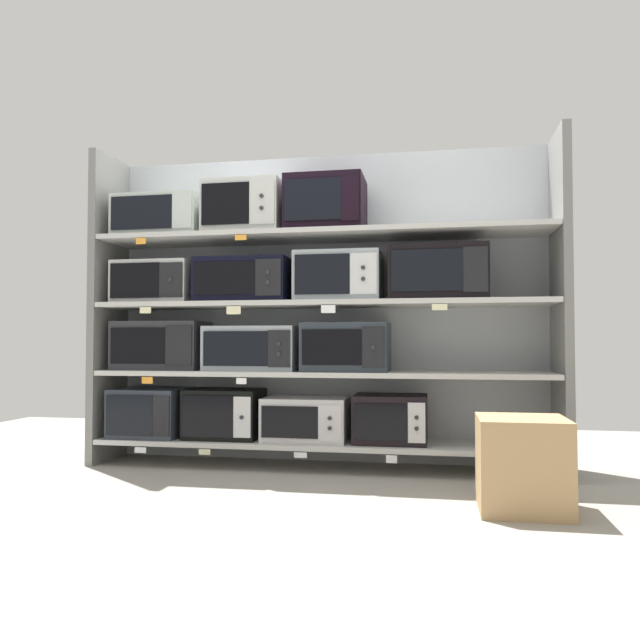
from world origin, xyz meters
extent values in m
cube|color=gray|center=(0.00, -1.00, -0.01)|extent=(6.76, 6.00, 0.02)
cube|color=#9EA3A8|center=(0.00, 0.24, 0.99)|extent=(2.96, 0.04, 1.98)
cube|color=slate|center=(-1.41, 0.00, 0.99)|extent=(0.05, 0.45, 1.98)
cube|color=slate|center=(1.41, 0.00, 0.99)|extent=(0.05, 0.45, 1.98)
cube|color=beige|center=(0.00, 0.00, 0.15)|extent=(2.76, 0.45, 0.03)
cube|color=#262C36|center=(-1.10, 0.00, 0.32)|extent=(0.44, 0.40, 0.30)
cube|color=black|center=(-1.15, -0.21, 0.32)|extent=(0.31, 0.01, 0.25)
cube|color=black|center=(-0.95, -0.20, 0.32)|extent=(0.11, 0.01, 0.24)
cube|color=black|center=(-0.61, 0.00, 0.32)|extent=(0.46, 0.33, 0.31)
cube|color=black|center=(-0.66, -0.17, 0.32)|extent=(0.33, 0.01, 0.25)
cube|color=silver|center=(-0.44, -0.17, 0.32)|extent=(0.11, 0.01, 0.24)
cylinder|color=#262628|center=(-0.44, -0.18, 0.32)|extent=(0.02, 0.01, 0.02)
cube|color=#BDB9BD|center=(-0.08, 0.00, 0.30)|extent=(0.51, 0.35, 0.26)
cube|color=black|center=(-0.15, -0.18, 0.30)|extent=(0.34, 0.01, 0.19)
cube|color=#BDB9BD|center=(0.09, -0.18, 0.30)|extent=(0.14, 0.01, 0.21)
cylinder|color=#262628|center=(0.09, -0.19, 0.27)|extent=(0.02, 0.01, 0.02)
cylinder|color=#262628|center=(0.09, -0.19, 0.32)|extent=(0.02, 0.01, 0.02)
cube|color=black|center=(0.43, 0.00, 0.31)|extent=(0.43, 0.32, 0.29)
cube|color=black|center=(0.39, -0.17, 0.31)|extent=(0.31, 0.01, 0.21)
cube|color=silver|center=(0.59, -0.17, 0.31)|extent=(0.10, 0.01, 0.23)
cylinder|color=#262628|center=(0.59, -0.18, 0.27)|extent=(0.02, 0.01, 0.02)
cylinder|color=#262628|center=(0.59, -0.18, 0.34)|extent=(0.02, 0.01, 0.02)
cube|color=white|center=(-1.07, -0.23, 0.11)|extent=(0.07, 0.00, 0.03)
cube|color=beige|center=(-0.66, -0.23, 0.11)|extent=(0.07, 0.00, 0.03)
cube|color=white|center=(-0.07, -0.23, 0.11)|extent=(0.08, 0.00, 0.03)
cube|color=white|center=(0.45, -0.23, 0.11)|extent=(0.06, 0.00, 0.04)
cube|color=beige|center=(0.00, 0.00, 0.57)|extent=(2.76, 0.45, 0.03)
cube|color=#2B2B30|center=(-1.04, 0.00, 0.74)|extent=(0.57, 0.32, 0.31)
cube|color=black|center=(-1.12, -0.17, 0.74)|extent=(0.36, 0.01, 0.22)
cube|color=black|center=(-0.85, -0.17, 0.74)|extent=(0.17, 0.01, 0.25)
cube|color=#97A0A8|center=(-0.42, 0.00, 0.73)|extent=(0.57, 0.34, 0.28)
cube|color=black|center=(-0.48, -0.18, 0.73)|extent=(0.40, 0.01, 0.21)
cube|color=black|center=(-0.21, -0.18, 0.73)|extent=(0.13, 0.01, 0.22)
cylinder|color=#262628|center=(-0.21, -0.18, 0.70)|extent=(0.02, 0.01, 0.02)
cylinder|color=#262628|center=(-0.21, -0.18, 0.76)|extent=(0.02, 0.01, 0.02)
cube|color=#272F37|center=(0.17, 0.00, 0.74)|extent=(0.51, 0.39, 0.29)
cube|color=black|center=(0.11, -0.20, 0.74)|extent=(0.35, 0.01, 0.21)
cube|color=black|center=(0.35, -0.20, 0.74)|extent=(0.13, 0.01, 0.24)
cylinder|color=#262628|center=(0.35, -0.21, 0.74)|extent=(0.02, 0.01, 0.02)
cube|color=orange|center=(-1.02, -0.23, 0.53)|extent=(0.07, 0.00, 0.04)
cube|color=white|center=(-0.43, -0.23, 0.54)|extent=(0.06, 0.00, 0.04)
cube|color=beige|center=(0.00, 0.00, 1.00)|extent=(2.76, 0.45, 0.03)
cube|color=#B8B7B8|center=(-1.07, 0.00, 1.15)|extent=(0.51, 0.34, 0.27)
cube|color=black|center=(-1.14, -0.18, 1.15)|extent=(0.33, 0.01, 0.22)
cube|color=black|center=(-0.90, -0.18, 1.15)|extent=(0.15, 0.01, 0.22)
cylinder|color=#262628|center=(-0.90, -0.19, 1.15)|extent=(0.02, 0.01, 0.02)
cube|color=black|center=(-0.48, 0.00, 1.15)|extent=(0.58, 0.38, 0.27)
cube|color=black|center=(-0.55, -0.20, 1.15)|extent=(0.39, 0.01, 0.20)
cube|color=black|center=(-0.28, -0.20, 1.15)|extent=(0.16, 0.01, 0.22)
cylinder|color=#262628|center=(-0.28, -0.21, 1.12)|extent=(0.02, 0.01, 0.02)
cylinder|color=#262628|center=(-0.28, -0.21, 1.18)|extent=(0.02, 0.01, 0.02)
cube|color=#97A3A7|center=(0.12, 0.00, 1.16)|extent=(0.51, 0.37, 0.30)
cube|color=black|center=(0.05, -0.19, 1.16)|extent=(0.33, 0.01, 0.24)
cube|color=silver|center=(0.29, -0.19, 1.16)|extent=(0.16, 0.01, 0.24)
cylinder|color=#262628|center=(0.29, -0.20, 1.13)|extent=(0.02, 0.01, 0.02)
cylinder|color=#262628|center=(0.29, -0.20, 1.20)|extent=(0.02, 0.01, 0.02)
cube|color=black|center=(0.71, 0.00, 1.17)|extent=(0.57, 0.39, 0.32)
cube|color=black|center=(0.65, -0.20, 1.17)|extent=(0.40, 0.01, 0.24)
cube|color=black|center=(0.92, -0.20, 1.17)|extent=(0.13, 0.01, 0.25)
cube|color=beige|center=(-1.04, -0.23, 0.96)|extent=(0.07, 0.00, 0.04)
cube|color=beige|center=(-0.48, -0.23, 0.95)|extent=(0.09, 0.00, 0.05)
cube|color=white|center=(0.09, -0.23, 0.96)|extent=(0.08, 0.00, 0.05)
cube|color=beige|center=(0.72, -0.23, 0.96)|extent=(0.09, 0.00, 0.04)
cube|color=beige|center=(0.00, 0.00, 1.42)|extent=(2.76, 0.45, 0.03)
cube|color=#B4BFB6|center=(-1.04, 0.00, 1.57)|extent=(0.57, 0.35, 0.26)
cube|color=black|center=(-1.10, -0.18, 1.57)|extent=(0.41, 0.01, 0.21)
cube|color=#B4BFB6|center=(-0.83, -0.18, 1.57)|extent=(0.13, 0.01, 0.21)
cube|color=#BABDB8|center=(-0.48, 0.00, 1.60)|extent=(0.49, 0.36, 0.33)
cube|color=black|center=(-0.55, -0.18, 1.60)|extent=(0.30, 0.01, 0.25)
cube|color=#BABDB8|center=(-0.32, -0.18, 1.60)|extent=(0.16, 0.01, 0.26)
cylinder|color=#262628|center=(-0.32, -0.19, 1.57)|extent=(0.02, 0.01, 0.02)
cylinder|color=#262628|center=(-0.32, -0.19, 1.64)|extent=(0.02, 0.01, 0.02)
cube|color=black|center=(0.04, 0.00, 1.61)|extent=(0.47, 0.37, 0.34)
cube|color=black|center=(-0.01, -0.19, 1.61)|extent=(0.34, 0.01, 0.25)
cube|color=black|center=(0.21, -0.19, 1.61)|extent=(0.10, 0.01, 0.27)
cube|color=orange|center=(-1.08, -0.23, 1.39)|extent=(0.06, 0.00, 0.04)
cube|color=orange|center=(-0.44, -0.23, 1.39)|extent=(0.07, 0.00, 0.03)
cube|color=tan|center=(1.08, -0.80, 0.21)|extent=(0.39, 0.39, 0.42)
camera|label=1|loc=(0.69, -3.80, 0.77)|focal=35.28mm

